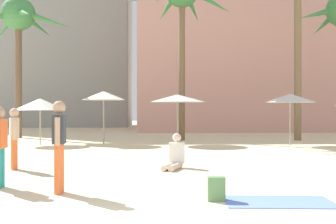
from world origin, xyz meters
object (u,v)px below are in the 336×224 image
object	(u,v)px
beach_towel	(279,202)
backpack	(216,189)
palm_tree_far_left	(19,22)
cafe_umbrella_5	(178,98)
person_far_left	(59,142)
cafe_umbrella_1	(290,98)
person_near_left	(175,156)
person_near_right	(14,136)
cafe_umbrella_3	(40,104)
cafe_umbrella_0	(104,96)

from	to	relation	value
beach_towel	backpack	size ratio (longest dim) A/B	4.36
palm_tree_far_left	beach_towel	world-z (taller)	palm_tree_far_left
cafe_umbrella_5	person_far_left	size ratio (longest dim) A/B	1.49
beach_towel	backpack	bearing A→B (deg)	172.71
cafe_umbrella_1	cafe_umbrella_5	distance (m)	5.14
person_near_left	person_near_right	size ratio (longest dim) A/B	0.64
palm_tree_far_left	beach_towel	size ratio (longest dim) A/B	4.52
cafe_umbrella_3	cafe_umbrella_5	xyz separation A→B (m)	(6.32, 0.17, 0.29)
person_near_left	person_far_left	xyz separation A→B (m)	(-2.34, -3.24, 0.64)
cafe_umbrella_5	backpack	size ratio (longest dim) A/B	6.21
cafe_umbrella_0	person_far_left	world-z (taller)	cafe_umbrella_0
person_near_right	palm_tree_far_left	bearing A→B (deg)	-96.14
cafe_umbrella_1	backpack	distance (m)	12.37
palm_tree_far_left	backpack	world-z (taller)	palm_tree_far_left
beach_towel	person_far_left	xyz separation A→B (m)	(-3.93, 0.86, 0.96)
backpack	cafe_umbrella_3	bearing A→B (deg)	31.56
cafe_umbrella_1	person_near_left	world-z (taller)	cafe_umbrella_1
palm_tree_far_left	cafe_umbrella_5	world-z (taller)	palm_tree_far_left
cafe_umbrella_1	cafe_umbrella_5	size ratio (longest dim) A/B	0.90
backpack	beach_towel	bearing A→B (deg)	-94.65
cafe_umbrella_3	person_far_left	size ratio (longest dim) A/B	1.33
cafe_umbrella_3	person_near_right	world-z (taller)	cafe_umbrella_3
cafe_umbrella_5	beach_towel	bearing A→B (deg)	-84.58
backpack	palm_tree_far_left	bearing A→B (deg)	31.20
cafe_umbrella_3	person_near_left	bearing A→B (deg)	-52.48
backpack	person_near_left	distance (m)	4.00
cafe_umbrella_0	beach_towel	world-z (taller)	cafe_umbrella_0
cafe_umbrella_5	palm_tree_far_left	bearing A→B (deg)	150.74
cafe_umbrella_3	backpack	xyz separation A→B (m)	(6.40, -11.59, -1.67)
cafe_umbrella_1	backpack	world-z (taller)	cafe_umbrella_1
palm_tree_far_left	cafe_umbrella_1	size ratio (longest dim) A/B	3.52
person_far_left	beach_towel	bearing A→B (deg)	-18.92
cafe_umbrella_0	person_near_right	distance (m)	8.28
palm_tree_far_left	cafe_umbrella_3	size ratio (longest dim) A/B	3.54
cafe_umbrella_5	cafe_umbrella_1	bearing A→B (deg)	-7.00
cafe_umbrella_1	palm_tree_far_left	bearing A→B (deg)	158.05
person_near_left	beach_towel	bearing A→B (deg)	40.87
cafe_umbrella_0	cafe_umbrella_5	world-z (taller)	cafe_umbrella_0
beach_towel	cafe_umbrella_0	bearing A→B (deg)	110.85
cafe_umbrella_0	cafe_umbrella_5	distance (m)	3.47
cafe_umbrella_0	backpack	distance (m)	12.61
cafe_umbrella_1	beach_towel	world-z (taller)	cafe_umbrella_1
person_near_right	person_far_left	xyz separation A→B (m)	(1.96, -3.13, 0.07)
cafe_umbrella_1	person_near_left	bearing A→B (deg)	-127.79
cafe_umbrella_0	backpack	size ratio (longest dim) A/B	5.93
cafe_umbrella_5	beach_towel	world-z (taller)	cafe_umbrella_5
cafe_umbrella_1	person_near_left	xyz separation A→B (m)	(-5.57, -7.18, -1.82)
beach_towel	backpack	distance (m)	1.08
backpack	person_far_left	size ratio (longest dim) A/B	0.24
cafe_umbrella_0	cafe_umbrella_1	xyz separation A→B (m)	(8.56, -0.78, -0.13)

